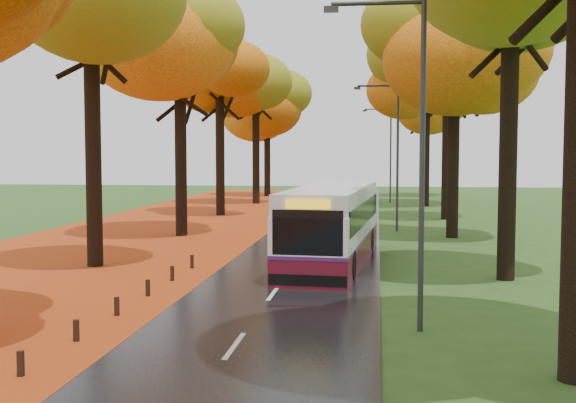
% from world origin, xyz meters
% --- Properties ---
extents(road, '(6.50, 90.00, 0.04)m').
position_xyz_m(road, '(0.00, 25.00, 0.02)').
color(road, black).
rests_on(road, ground).
extents(centre_line, '(0.12, 90.00, 0.01)m').
position_xyz_m(centre_line, '(0.00, 25.00, 0.04)').
color(centre_line, silver).
rests_on(centre_line, road).
extents(leaf_verge, '(12.00, 90.00, 0.02)m').
position_xyz_m(leaf_verge, '(-9.00, 25.00, 0.01)').
color(leaf_verge, maroon).
rests_on(leaf_verge, ground).
extents(leaf_drift, '(0.90, 90.00, 0.01)m').
position_xyz_m(leaf_drift, '(-3.05, 25.00, 0.04)').
color(leaf_drift, '#BD4913').
rests_on(leaf_drift, road).
extents(trees_left, '(9.20, 74.00, 13.88)m').
position_xyz_m(trees_left, '(-7.18, 27.06, 9.53)').
color(trees_left, black).
rests_on(trees_left, ground).
extents(trees_right, '(9.30, 74.20, 13.96)m').
position_xyz_m(trees_right, '(7.19, 26.91, 9.69)').
color(trees_right, black).
rests_on(trees_right, ground).
extents(bollard_row, '(0.11, 23.51, 0.52)m').
position_xyz_m(bollard_row, '(-3.70, 4.70, 0.26)').
color(bollard_row, black).
rests_on(bollard_row, ground).
extents(streetlamp_near, '(2.45, 0.18, 8.00)m').
position_xyz_m(streetlamp_near, '(3.95, 8.00, 4.71)').
color(streetlamp_near, '#333538').
rests_on(streetlamp_near, ground).
extents(streetlamp_mid, '(2.45, 0.18, 8.00)m').
position_xyz_m(streetlamp_mid, '(3.95, 30.00, 4.71)').
color(streetlamp_mid, '#333538').
rests_on(streetlamp_mid, ground).
extents(streetlamp_far, '(2.45, 0.18, 8.00)m').
position_xyz_m(streetlamp_far, '(3.95, 52.00, 4.71)').
color(streetlamp_far, '#333538').
rests_on(streetlamp_far, ground).
extents(bus, '(3.43, 11.43, 2.97)m').
position_xyz_m(bus, '(1.41, 18.29, 1.59)').
color(bus, '#510C1A').
rests_on(bus, road).
extents(car_white, '(1.88, 4.19, 1.40)m').
position_xyz_m(car_white, '(-2.23, 33.62, 0.74)').
color(car_white, silver).
rests_on(car_white, road).
extents(car_silver, '(1.68, 4.07, 1.31)m').
position_xyz_m(car_silver, '(-2.35, 43.04, 0.70)').
color(car_silver, gray).
rests_on(car_silver, road).
extents(car_dark, '(2.02, 4.16, 1.16)m').
position_xyz_m(car_dark, '(-2.34, 41.56, 0.62)').
color(car_dark, black).
rests_on(car_dark, road).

